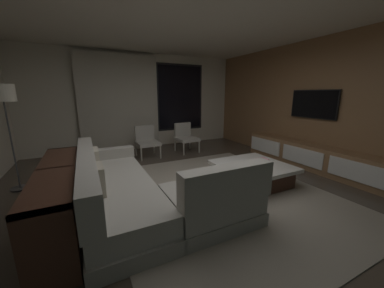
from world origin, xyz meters
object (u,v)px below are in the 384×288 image
sectional_couch (140,192)px  accent_chair_near_window (185,136)px  coffee_table (252,173)px  accent_chair_by_curtain (147,140)px  console_table_behind_couch (60,194)px  media_console (310,157)px  book_stack_on_coffee_table (261,161)px  standing_lamp (3,100)px  mounted_tv (314,104)px

sectional_couch → accent_chair_near_window: size_ratio=3.21×
coffee_table → accent_chair_by_curtain: bearing=115.5°
accent_chair_by_curtain → console_table_behind_couch: size_ratio=0.37×
coffee_table → media_console: 1.68m
book_stack_on_coffee_table → accent_chair_by_curtain: 2.90m
media_console → console_table_behind_couch: size_ratio=1.48×
coffee_table → standing_lamp: standing_lamp is taller
console_table_behind_couch → standing_lamp: standing_lamp is taller
book_stack_on_coffee_table → sectional_couch: bearing=-178.7°
media_console → standing_lamp: standing_lamp is taller
book_stack_on_coffee_table → accent_chair_by_curtain: (-1.37, 2.56, 0.03)m
media_console → accent_chair_by_curtain: bearing=139.5°
standing_lamp → console_table_behind_couch: bearing=-64.1°
console_table_behind_couch → accent_chair_by_curtain: bearing=55.4°
coffee_table → media_console: media_console is taller
book_stack_on_coffee_table → standing_lamp: (-3.81, 1.59, 1.07)m
mounted_tv → accent_chair_by_curtain: bearing=143.5°
coffee_table → sectional_couch: bearing=-178.1°
accent_chair_near_window → accent_chair_by_curtain: (-1.09, -0.02, 0.00)m
sectional_couch → console_table_behind_couch: (-0.91, 0.13, 0.12)m
accent_chair_by_curtain → media_console: size_ratio=0.25×
coffee_table → mounted_tv: mounted_tv is taller
accent_chair_near_window → sectional_couch: bearing=-125.6°
coffee_table → mounted_tv: size_ratio=1.12×
standing_lamp → accent_chair_by_curtain: bearing=21.6°
coffee_table → book_stack_on_coffee_table: size_ratio=3.99×
sectional_couch → standing_lamp: standing_lamp is taller
book_stack_on_coffee_table → console_table_behind_couch: (-3.08, 0.08, 0.01)m
sectional_couch → coffee_table: sectional_couch is taller
mounted_tv → standing_lamp: 5.65m
book_stack_on_coffee_table → media_console: bearing=3.7°
accent_chair_near_window → accent_chair_by_curtain: same height
mounted_tv → console_table_behind_couch: size_ratio=0.49×
accent_chair_near_window → coffee_table: bearing=-87.4°
coffee_table → book_stack_on_coffee_table: 0.27m
accent_chair_by_curtain → accent_chair_near_window: bearing=1.2°
media_console → standing_lamp: size_ratio=1.81×
book_stack_on_coffee_table → accent_chair_near_window: size_ratio=0.37×
standing_lamp → mounted_tv: bearing=-13.3°
accent_chair_near_window → console_table_behind_couch: (-2.80, -2.50, -0.03)m
accent_chair_near_window → standing_lamp: standing_lamp is taller
coffee_table → accent_chair_by_curtain: 2.82m
accent_chair_near_window → media_console: (1.79, -2.49, -0.18)m
sectional_couch → mounted_tv: (3.86, 0.34, 1.06)m
book_stack_on_coffee_table → media_console: 1.52m
accent_chair_by_curtain → sectional_couch: bearing=-106.9°
book_stack_on_coffee_table → mounted_tv: bearing=9.9°
sectional_couch → coffee_table: 2.00m
book_stack_on_coffee_table → media_console: (1.51, 0.10, -0.15)m
accent_chair_by_curtain → media_console: accent_chair_by_curtain is taller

